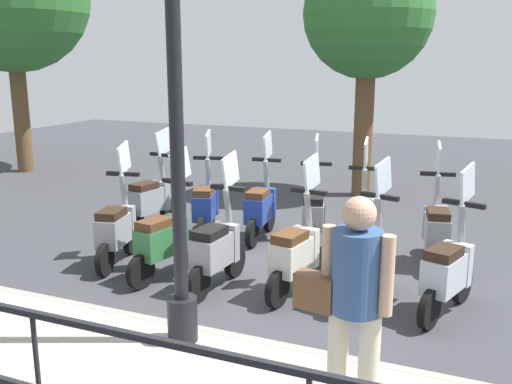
{
  "coord_description": "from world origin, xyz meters",
  "views": [
    {
      "loc": [
        -6.4,
        -2.26,
        2.57
      ],
      "look_at": [
        0.2,
        0.5,
        0.9
      ],
      "focal_mm": 40.0,
      "sensor_mm": 36.0,
      "label": 1
    }
  ],
  "objects_px": {
    "scooter_far_0": "(436,228)",
    "scooter_far_3": "(261,207)",
    "scooter_near_2": "(296,253)",
    "scooter_far_4": "(206,204)",
    "scooter_near_5": "(117,228)",
    "tree_distant": "(368,16)",
    "scooter_far_2": "(314,213)",
    "scooter_near_3": "(217,248)",
    "scooter_far_5": "(151,199)",
    "pedestrian_with_bag": "(352,295)",
    "lamp_post_near": "(176,105)",
    "scooter_near_1": "(365,260)",
    "scooter_far_1": "(361,220)",
    "scooter_near_0": "(448,271)",
    "scooter_near_4": "(164,239)"
  },
  "relations": [
    {
      "from": "scooter_far_4",
      "to": "scooter_near_5",
      "type": "bearing_deg",
      "value": 144.7
    },
    {
      "from": "tree_distant",
      "to": "scooter_far_5",
      "type": "xyz_separation_m",
      "value": [
        -3.54,
        2.47,
        -2.86
      ]
    },
    {
      "from": "scooter_near_4",
      "to": "scooter_far_0",
      "type": "height_order",
      "value": "same"
    },
    {
      "from": "scooter_near_0",
      "to": "scooter_far_0",
      "type": "relative_size",
      "value": 1.0
    },
    {
      "from": "scooter_far_3",
      "to": "tree_distant",
      "type": "bearing_deg",
      "value": -17.21
    },
    {
      "from": "pedestrian_with_bag",
      "to": "scooter_far_3",
      "type": "height_order",
      "value": "pedestrian_with_bag"
    },
    {
      "from": "scooter_near_2",
      "to": "scooter_far_4",
      "type": "xyz_separation_m",
      "value": [
        1.55,
        1.94,
        0.0
      ]
    },
    {
      "from": "lamp_post_near",
      "to": "scooter_near_1",
      "type": "bearing_deg",
      "value": -35.01
    },
    {
      "from": "scooter_far_0",
      "to": "scooter_far_3",
      "type": "xyz_separation_m",
      "value": [
        0.13,
        2.46,
        0.0
      ]
    },
    {
      "from": "scooter_near_2",
      "to": "scooter_far_2",
      "type": "bearing_deg",
      "value": 20.41
    },
    {
      "from": "tree_distant",
      "to": "scooter_far_0",
      "type": "relative_size",
      "value": 2.98
    },
    {
      "from": "scooter_near_2",
      "to": "scooter_far_2",
      "type": "distance_m",
      "value": 1.74
    },
    {
      "from": "scooter_near_0",
      "to": "scooter_far_4",
      "type": "height_order",
      "value": "same"
    },
    {
      "from": "scooter_far_5",
      "to": "scooter_far_4",
      "type": "bearing_deg",
      "value": -78.83
    },
    {
      "from": "pedestrian_with_bag",
      "to": "scooter_near_1",
      "type": "bearing_deg",
      "value": 19.42
    },
    {
      "from": "lamp_post_near",
      "to": "scooter_near_4",
      "type": "xyz_separation_m",
      "value": [
        1.54,
        1.14,
        -1.73
      ]
    },
    {
      "from": "scooter_near_5",
      "to": "lamp_post_near",
      "type": "bearing_deg",
      "value": -144.28
    },
    {
      "from": "pedestrian_with_bag",
      "to": "scooter_far_0",
      "type": "relative_size",
      "value": 1.03
    },
    {
      "from": "scooter_far_1",
      "to": "scooter_far_5",
      "type": "bearing_deg",
      "value": 84.72
    },
    {
      "from": "scooter_far_1",
      "to": "scooter_far_2",
      "type": "distance_m",
      "value": 0.68
    },
    {
      "from": "scooter_far_2",
      "to": "scooter_far_5",
      "type": "height_order",
      "value": "same"
    },
    {
      "from": "scooter_near_1",
      "to": "scooter_near_2",
      "type": "height_order",
      "value": "same"
    },
    {
      "from": "tree_distant",
      "to": "pedestrian_with_bag",
      "type": "bearing_deg",
      "value": -168.17
    },
    {
      "from": "scooter_near_0",
      "to": "scooter_near_3",
      "type": "relative_size",
      "value": 1.0
    },
    {
      "from": "scooter_near_0",
      "to": "scooter_near_4",
      "type": "height_order",
      "value": "same"
    },
    {
      "from": "lamp_post_near",
      "to": "tree_distant",
      "type": "distance_m",
      "value": 6.83
    },
    {
      "from": "pedestrian_with_bag",
      "to": "scooter_near_5",
      "type": "relative_size",
      "value": 1.03
    },
    {
      "from": "tree_distant",
      "to": "scooter_far_1",
      "type": "distance_m",
      "value": 4.53
    },
    {
      "from": "lamp_post_near",
      "to": "scooter_near_5",
      "type": "distance_m",
      "value": 3.1
    },
    {
      "from": "scooter_far_0",
      "to": "scooter_far_3",
      "type": "relative_size",
      "value": 1.0
    },
    {
      "from": "scooter_far_4",
      "to": "pedestrian_with_bag",
      "type": "bearing_deg",
      "value": -159.07
    },
    {
      "from": "lamp_post_near",
      "to": "scooter_far_5",
      "type": "relative_size",
      "value": 3.01
    },
    {
      "from": "pedestrian_with_bag",
      "to": "scooter_far_2",
      "type": "height_order",
      "value": "pedestrian_with_bag"
    },
    {
      "from": "scooter_far_0",
      "to": "scooter_far_2",
      "type": "height_order",
      "value": "same"
    },
    {
      "from": "scooter_near_4",
      "to": "scooter_far_2",
      "type": "relative_size",
      "value": 1.0
    },
    {
      "from": "lamp_post_near",
      "to": "scooter_far_2",
      "type": "xyz_separation_m",
      "value": [
        3.38,
        -0.16,
        -1.73
      ]
    },
    {
      "from": "scooter_near_2",
      "to": "scooter_far_2",
      "type": "relative_size",
      "value": 1.0
    },
    {
      "from": "pedestrian_with_bag",
      "to": "scooter_near_1",
      "type": "height_order",
      "value": "pedestrian_with_bag"
    },
    {
      "from": "scooter_near_3",
      "to": "lamp_post_near",
      "type": "bearing_deg",
      "value": -161.03
    },
    {
      "from": "scooter_far_2",
      "to": "scooter_near_5",
      "type": "bearing_deg",
      "value": 114.94
    },
    {
      "from": "scooter_far_0",
      "to": "scooter_near_5",
      "type": "bearing_deg",
      "value": 102.37
    },
    {
      "from": "tree_distant",
      "to": "scooter_near_2",
      "type": "relative_size",
      "value": 2.98
    },
    {
      "from": "scooter_near_3",
      "to": "scooter_near_1",
      "type": "bearing_deg",
      "value": -76.77
    },
    {
      "from": "scooter_near_2",
      "to": "scooter_near_3",
      "type": "xyz_separation_m",
      "value": [
        -0.19,
        0.88,
        0.0
      ]
    },
    {
      "from": "lamp_post_near",
      "to": "scooter_near_5",
      "type": "height_order",
      "value": "lamp_post_near"
    },
    {
      "from": "pedestrian_with_bag",
      "to": "scooter_far_4",
      "type": "distance_m",
      "value": 4.94
    },
    {
      "from": "scooter_near_5",
      "to": "scooter_far_5",
      "type": "relative_size",
      "value": 1.0
    },
    {
      "from": "pedestrian_with_bag",
      "to": "scooter_far_1",
      "type": "bearing_deg",
      "value": 21.12
    },
    {
      "from": "scooter_near_4",
      "to": "scooter_far_5",
      "type": "relative_size",
      "value": 1.0
    },
    {
      "from": "scooter_near_3",
      "to": "scooter_far_2",
      "type": "xyz_separation_m",
      "value": [
        1.9,
        -0.57,
        0.0
      ]
    }
  ]
}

